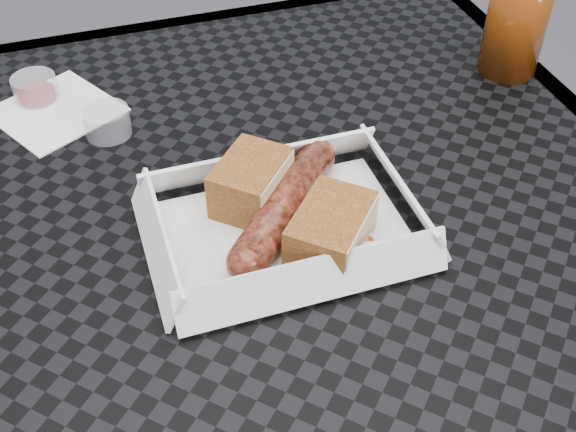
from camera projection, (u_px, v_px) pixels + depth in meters
The scene contains 10 objects.
patio_table at pixel (266, 258), 0.75m from camera, with size 0.80×0.80×0.74m.
food_tray at pixel (285, 231), 0.67m from camera, with size 0.22×0.15×0.00m, color white.
bratwurst at pixel (285, 206), 0.67m from camera, with size 0.14×0.15×0.04m.
bread_near at pixel (251, 183), 0.68m from camera, with size 0.08×0.05×0.05m, color #915724.
bread_far at pixel (331, 230), 0.64m from camera, with size 0.09×0.06×0.04m, color #915724.
veg_garnish at pixel (359, 256), 0.64m from camera, with size 0.03×0.03×0.00m.
napkin at pixel (56, 111), 0.81m from camera, with size 0.12×0.12×0.00m, color white.
condiment_cup_sauce at pixel (35, 89), 0.82m from camera, with size 0.05×0.05×0.03m, color maroon.
condiment_cup_empty at pixel (107, 122), 0.77m from camera, with size 0.05×0.05×0.03m, color silver.
drink_glass at pixel (518, 17), 0.83m from camera, with size 0.07×0.07×0.14m, color #622608.
Camera 1 is at (-0.14, -0.50, 1.22)m, focal length 45.00 mm.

